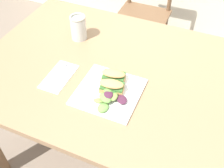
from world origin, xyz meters
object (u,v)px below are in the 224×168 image
(plate_lunch, at_px, (108,92))
(dining_table, at_px, (106,84))
(mason_jar_iced_tea, at_px, (79,28))
(fork_on_napkin, at_px, (61,73))
(sandwich_half_back, at_px, (114,76))
(chair_wooden_far, at_px, (143,14))
(sandwich_half_front, at_px, (112,86))

(plate_lunch, bearing_deg, dining_table, 119.08)
(mason_jar_iced_tea, bearing_deg, plate_lunch, -45.22)
(fork_on_napkin, relative_size, mason_jar_iced_tea, 1.39)
(sandwich_half_back, xyz_separation_m, mason_jar_iced_tea, (-0.30, 0.24, 0.02))
(fork_on_napkin, distance_m, mason_jar_iced_tea, 0.30)
(chair_wooden_far, height_order, mason_jar_iced_tea, mason_jar_iced_tea)
(dining_table, bearing_deg, sandwich_half_back, -45.37)
(plate_lunch, distance_m, mason_jar_iced_tea, 0.44)
(chair_wooden_far, xyz_separation_m, plate_lunch, (0.20, -1.15, 0.30))
(chair_wooden_far, height_order, sandwich_half_front, chair_wooden_far)
(dining_table, xyz_separation_m, fork_on_napkin, (-0.17, -0.13, 0.13))
(plate_lunch, xyz_separation_m, mason_jar_iced_tea, (-0.31, 0.31, 0.06))
(sandwich_half_back, bearing_deg, dining_table, 134.63)
(plate_lunch, xyz_separation_m, sandwich_half_back, (-0.01, 0.07, 0.03))
(dining_table, xyz_separation_m, plate_lunch, (0.08, -0.15, 0.13))
(sandwich_half_front, relative_size, mason_jar_iced_tea, 0.85)
(plate_lunch, bearing_deg, fork_on_napkin, 174.84)
(dining_table, distance_m, sandwich_half_back, 0.19)
(dining_table, relative_size, sandwich_half_front, 10.83)
(dining_table, relative_size, plate_lunch, 4.51)
(dining_table, bearing_deg, chair_wooden_far, 96.83)
(chair_wooden_far, bearing_deg, sandwich_half_front, -79.28)
(sandwich_half_front, relative_size, sandwich_half_back, 1.00)
(chair_wooden_far, height_order, plate_lunch, chair_wooden_far)
(dining_table, distance_m, fork_on_napkin, 0.25)
(chair_wooden_far, bearing_deg, dining_table, -83.17)
(dining_table, bearing_deg, fork_on_napkin, -142.32)
(fork_on_napkin, bearing_deg, sandwich_half_back, 11.72)
(fork_on_napkin, xyz_separation_m, mason_jar_iced_tea, (-0.06, 0.29, 0.05))
(chair_wooden_far, relative_size, sandwich_half_back, 7.68)
(sandwich_half_front, height_order, mason_jar_iced_tea, mason_jar_iced_tea)
(mason_jar_iced_tea, bearing_deg, sandwich_half_back, -38.27)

